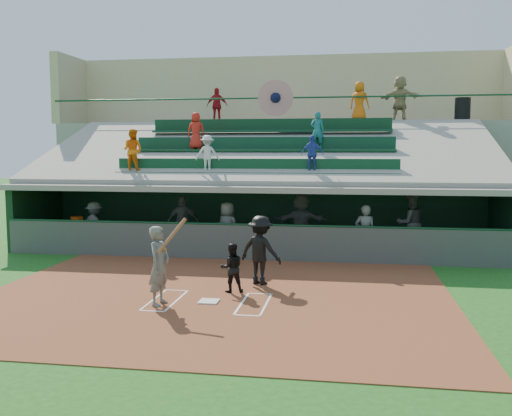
% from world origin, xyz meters
% --- Properties ---
extents(ground, '(100.00, 100.00, 0.00)m').
position_xyz_m(ground, '(0.00, 0.00, 0.00)').
color(ground, '#1A5217').
rests_on(ground, ground).
extents(dirt_slab, '(11.00, 9.00, 0.02)m').
position_xyz_m(dirt_slab, '(0.00, 0.50, 0.01)').
color(dirt_slab, brown).
rests_on(dirt_slab, ground).
extents(home_plate, '(0.43, 0.43, 0.03)m').
position_xyz_m(home_plate, '(0.00, 0.00, 0.04)').
color(home_plate, silver).
rests_on(home_plate, dirt_slab).
extents(batters_box_chalk, '(2.65, 1.85, 0.01)m').
position_xyz_m(batters_box_chalk, '(0.00, 0.00, 0.02)').
color(batters_box_chalk, white).
rests_on(batters_box_chalk, dirt_slab).
extents(dugout_floor, '(16.00, 3.50, 0.04)m').
position_xyz_m(dugout_floor, '(0.00, 6.75, 0.02)').
color(dugout_floor, gray).
rests_on(dugout_floor, ground).
extents(concourse_slab, '(20.00, 3.00, 4.60)m').
position_xyz_m(concourse_slab, '(0.00, 13.50, 2.30)').
color(concourse_slab, gray).
rests_on(concourse_slab, ground).
extents(grandstand, '(20.40, 10.40, 7.80)m').
position_xyz_m(grandstand, '(-0.01, 10.51, 2.26)').
color(grandstand, '#484D49').
rests_on(grandstand, ground).
extents(batter_at_plate, '(0.88, 0.76, 1.95)m').
position_xyz_m(batter_at_plate, '(-1.02, -0.38, 0.91)').
color(batter_at_plate, '#545651').
rests_on(batter_at_plate, dirt_slab).
extents(catcher, '(0.69, 0.61, 1.18)m').
position_xyz_m(catcher, '(0.32, 0.98, 0.61)').
color(catcher, black).
rests_on(catcher, dirt_slab).
extents(home_umpire, '(1.29, 1.01, 1.75)m').
position_xyz_m(home_umpire, '(0.88, 1.91, 0.89)').
color(home_umpire, black).
rests_on(home_umpire, dirt_slab).
extents(dugout_bench, '(16.04, 3.39, 0.49)m').
position_xyz_m(dugout_bench, '(-0.07, 8.08, 0.28)').
color(dugout_bench, olive).
rests_on(dugout_bench, dugout_floor).
extents(white_table, '(0.93, 0.79, 0.70)m').
position_xyz_m(white_table, '(-6.15, 5.86, 0.39)').
color(white_table, white).
rests_on(white_table, dugout_floor).
extents(water_cooler, '(0.41, 0.41, 0.41)m').
position_xyz_m(water_cooler, '(-6.10, 5.94, 0.94)').
color(water_cooler, '#C4440B').
rests_on(water_cooler, white_table).
extents(dugout_player_a, '(1.18, 0.94, 1.60)m').
position_xyz_m(dugout_player_a, '(-5.56, 6.15, 0.84)').
color(dugout_player_a, '#595C56').
rests_on(dugout_player_a, dugout_floor).
extents(dugout_player_b, '(1.14, 0.72, 1.80)m').
position_xyz_m(dugout_player_b, '(-2.57, 6.73, 0.94)').
color(dugout_player_b, '#5B5D58').
rests_on(dugout_player_b, dugout_floor).
extents(dugout_player_c, '(0.98, 0.85, 1.68)m').
position_xyz_m(dugout_player_c, '(-0.82, 5.89, 0.88)').
color(dugout_player_c, '#5F615C').
rests_on(dugout_player_c, dugout_floor).
extents(dugout_player_d, '(1.83, 0.66, 1.94)m').
position_xyz_m(dugout_player_d, '(1.54, 6.74, 1.01)').
color(dugout_player_d, '#565853').
rests_on(dugout_player_d, dugout_floor).
extents(dugout_player_e, '(0.64, 0.44, 1.71)m').
position_xyz_m(dugout_player_e, '(3.61, 5.41, 0.90)').
color(dugout_player_e, '#565954').
rests_on(dugout_player_e, dugout_floor).
extents(dugout_player_f, '(1.14, 1.00, 1.99)m').
position_xyz_m(dugout_player_f, '(5.11, 6.84, 1.03)').
color(dugout_player_f, '#50524E').
rests_on(dugout_player_f, dugout_floor).
extents(trash_bin, '(0.62, 0.62, 0.92)m').
position_xyz_m(trash_bin, '(7.63, 12.26, 5.06)').
color(trash_bin, black).
rests_on(trash_bin, concourse_slab).
extents(concourse_staff_a, '(0.99, 0.58, 1.59)m').
position_xyz_m(concourse_staff_a, '(-2.79, 13.15, 5.39)').
color(concourse_staff_a, '#AD1319').
rests_on(concourse_staff_a, concourse_slab).
extents(concourse_staff_b, '(0.92, 0.73, 1.65)m').
position_xyz_m(concourse_staff_b, '(3.50, 12.25, 5.43)').
color(concourse_staff_b, '#DD620D').
rests_on(concourse_staff_b, concourse_slab).
extents(concourse_staff_c, '(1.79, 1.08, 1.84)m').
position_xyz_m(concourse_staff_c, '(5.14, 12.22, 5.52)').
color(concourse_staff_c, tan).
rests_on(concourse_staff_c, concourse_slab).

